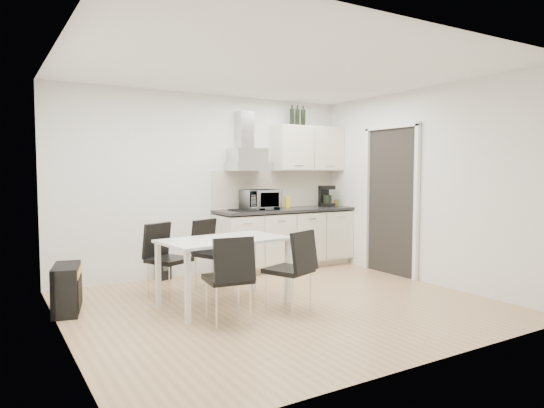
# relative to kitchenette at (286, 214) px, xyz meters

# --- Properties ---
(ground) EXTENTS (4.50, 4.50, 0.00)m
(ground) POSITION_rel_kitchenette_xyz_m (-1.19, -1.73, -0.83)
(ground) COLOR tan
(ground) RESTS_ON ground
(wall_back) EXTENTS (4.50, 0.10, 2.60)m
(wall_back) POSITION_rel_kitchenette_xyz_m (-1.19, 0.27, 0.47)
(wall_back) COLOR white
(wall_back) RESTS_ON ground
(wall_front) EXTENTS (4.50, 0.10, 2.60)m
(wall_front) POSITION_rel_kitchenette_xyz_m (-1.19, -3.73, 0.47)
(wall_front) COLOR white
(wall_front) RESTS_ON ground
(wall_left) EXTENTS (0.10, 4.00, 2.60)m
(wall_left) POSITION_rel_kitchenette_xyz_m (-3.44, -1.73, 0.47)
(wall_left) COLOR white
(wall_left) RESTS_ON ground
(wall_right) EXTENTS (0.10, 4.00, 2.60)m
(wall_right) POSITION_rel_kitchenette_xyz_m (1.06, -1.73, 0.47)
(wall_right) COLOR white
(wall_right) RESTS_ON ground
(ceiling) EXTENTS (4.50, 4.50, 0.00)m
(ceiling) POSITION_rel_kitchenette_xyz_m (-1.19, -1.73, 1.77)
(ceiling) COLOR white
(ceiling) RESTS_ON wall_back
(doorway) EXTENTS (0.08, 1.04, 2.10)m
(doorway) POSITION_rel_kitchenette_xyz_m (1.02, -1.18, 0.22)
(doorway) COLOR white
(doorway) RESTS_ON ground
(kitchenette) EXTENTS (2.22, 0.64, 2.52)m
(kitchenette) POSITION_rel_kitchenette_xyz_m (0.00, 0.00, 0.00)
(kitchenette) COLOR beige
(kitchenette) RESTS_ON ground
(dining_table) EXTENTS (1.45, 0.93, 0.75)m
(dining_table) POSITION_rel_kitchenette_xyz_m (-1.73, -1.41, -0.16)
(dining_table) COLOR white
(dining_table) RESTS_ON ground
(chair_far_left) EXTENTS (0.61, 0.64, 0.88)m
(chair_far_left) POSITION_rel_kitchenette_xyz_m (-2.16, -0.80, -0.39)
(chair_far_left) COLOR black
(chair_far_left) RESTS_ON ground
(chair_far_right) EXTENTS (0.60, 0.63, 0.88)m
(chair_far_right) POSITION_rel_kitchenette_xyz_m (-1.52, -0.70, -0.39)
(chair_far_right) COLOR black
(chair_far_right) RESTS_ON ground
(chair_near_left) EXTENTS (0.50, 0.55, 0.88)m
(chair_near_left) POSITION_rel_kitchenette_xyz_m (-2.00, -2.05, -0.39)
(chair_near_left) COLOR black
(chair_near_left) RESTS_ON ground
(chair_near_right) EXTENTS (0.60, 0.63, 0.88)m
(chair_near_right) POSITION_rel_kitchenette_xyz_m (-1.27, -2.02, -0.39)
(chair_near_right) COLOR black
(chair_near_right) RESTS_ON ground
(guitar_amp) EXTENTS (0.39, 0.65, 0.51)m
(guitar_amp) POSITION_rel_kitchenette_xyz_m (-3.29, -0.82, -0.58)
(guitar_amp) COLOR black
(guitar_amp) RESTS_ON ground
(floor_speaker) EXTENTS (0.20, 0.18, 0.29)m
(floor_speaker) POSITION_rel_kitchenette_xyz_m (-1.91, 0.17, -0.69)
(floor_speaker) COLOR black
(floor_speaker) RESTS_ON ground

